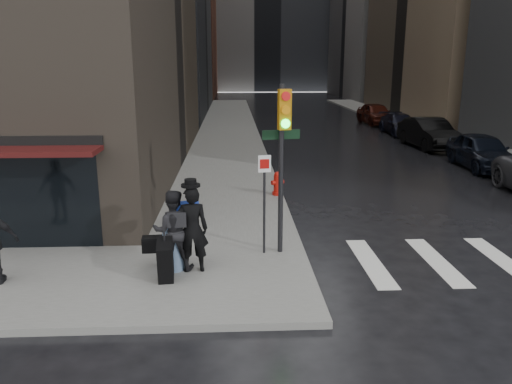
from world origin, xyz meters
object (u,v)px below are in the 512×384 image
fire_hydrant (277,184)px  parked_car_3 (400,124)px  man_overcoat (187,234)px  man_jeans (173,230)px  traffic_light (281,147)px  parked_car_4 (376,114)px  parked_car_2 (429,133)px  parked_car_1 (482,151)px

fire_hydrant → parked_car_3: size_ratio=0.18×
man_overcoat → man_jeans: bearing=-38.4°
traffic_light → parked_car_3: traffic_light is taller
parked_car_4 → man_overcoat: bearing=-116.0°
traffic_light → fire_hydrant: (0.43, 5.43, -2.20)m
parked_car_2 → parked_car_4: bearing=85.8°
parked_car_3 → parked_car_4: 5.52m
man_overcoat → parked_car_3: bearing=-123.7°
man_overcoat → traffic_light: bearing=-158.5°
fire_hydrant → parked_car_1: (9.52, 4.70, 0.27)m
man_overcoat → parked_car_3: (12.06, 22.22, -0.38)m
man_overcoat → traffic_light: size_ratio=0.53×
man_overcoat → parked_car_1: bearing=-142.4°
fire_hydrant → parked_car_4: bearing=66.0°
man_overcoat → parked_car_1: (12.07, 11.20, -0.25)m
parked_car_2 → parked_car_4: size_ratio=1.06×
man_jeans → parked_car_2: bearing=-130.2°
parked_car_1 → parked_car_4: size_ratio=0.97×
parked_car_2 → parked_car_3: 5.52m
man_jeans → parked_car_2: (12.16, 16.50, -0.23)m
parked_car_2 → parked_car_4: 11.03m
parked_car_1 → man_jeans: bearing=-135.4°
man_overcoat → parked_car_3: size_ratio=0.46×
man_overcoat → parked_car_2: 20.48m
man_jeans → fire_hydrant: man_jeans is taller
man_jeans → parked_car_3: man_jeans is taller
parked_car_2 → parked_car_4: (0.15, 11.03, -0.02)m
parked_car_1 → parked_car_3: size_ratio=1.01×
parked_car_3 → man_jeans: bearing=-119.7°
parked_car_3 → traffic_light: bearing=-115.5°
fire_hydrant → parked_car_4: 23.24m
fire_hydrant → parked_car_2: parked_car_2 is taller
traffic_light → parked_car_3: bearing=54.7°
man_overcoat → fire_hydrant: (2.55, 6.50, -0.52)m
traffic_light → parked_car_4: size_ratio=0.84×
parked_car_1 → parked_car_2: size_ratio=0.92×
traffic_light → parked_car_2: traffic_light is taller
fire_hydrant → parked_car_2: size_ratio=0.16×
man_jeans → traffic_light: size_ratio=0.45×
man_overcoat → parked_car_3: 25.29m
traffic_light → man_overcoat: bearing=-163.3°
fire_hydrant → parked_car_3: parked_car_3 is taller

